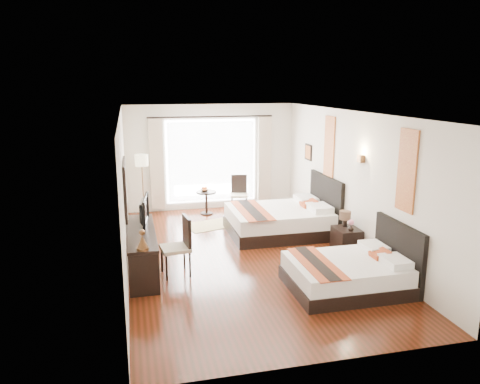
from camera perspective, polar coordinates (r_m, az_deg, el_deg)
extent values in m
cube|color=#361909|center=(9.34, 0.59, -7.79)|extent=(4.50, 7.50, 0.01)
cube|color=white|center=(8.74, 0.63, 9.59)|extent=(4.50, 7.50, 0.02)
cube|color=silver|center=(9.71, 13.57, 1.30)|extent=(0.01, 7.50, 2.80)
cube|color=silver|center=(8.68, -13.92, -0.11)|extent=(0.01, 7.50, 2.80)
cube|color=silver|center=(12.54, -3.55, 4.25)|extent=(4.50, 0.01, 2.80)
cube|color=silver|center=(5.52, 10.16, -7.56)|extent=(4.50, 0.01, 2.80)
cube|color=white|center=(12.54, -3.53, 3.79)|extent=(2.40, 0.02, 2.20)
cube|color=white|center=(12.48, -3.48, 3.75)|extent=(2.30, 0.02, 2.10)
cube|color=#BBAB91|center=(12.28, -10.14, 3.32)|extent=(0.35, 0.14, 2.35)
cube|color=#BBAB91|center=(12.77, 2.98, 3.88)|extent=(0.35, 0.14, 2.35)
cube|color=maroon|center=(8.02, 19.67, 2.45)|extent=(0.03, 0.50, 1.35)
cube|color=maroon|center=(10.66, 10.83, 5.46)|extent=(0.03, 0.50, 1.35)
cube|color=#4D321B|center=(9.26, 14.53, 3.95)|extent=(0.10, 0.14, 0.14)
cube|color=black|center=(8.36, -13.81, 0.45)|extent=(0.04, 1.25, 0.95)
cube|color=white|center=(8.36, -13.64, 0.46)|extent=(0.01, 1.12, 0.82)
cube|color=black|center=(8.07, 12.65, -10.71)|extent=(1.84, 1.43, 0.22)
cube|color=white|center=(7.98, 12.74, -9.08)|extent=(1.78, 1.39, 0.27)
cube|color=black|center=(8.36, 18.75, -7.10)|extent=(0.08, 1.43, 1.07)
cube|color=#AE361C|center=(7.72, 9.31, -8.55)|extent=(0.49, 1.49, 0.02)
cube|color=black|center=(10.63, 4.64, -4.41)|extent=(2.19, 1.71, 0.27)
cube|color=white|center=(10.55, 4.67, -2.88)|extent=(2.13, 1.67, 0.32)
cube|color=black|center=(10.89, 10.39, -1.38)|extent=(0.08, 1.71, 1.28)
cube|color=#AE361C|center=(10.33, 1.44, -2.21)|extent=(0.59, 1.77, 0.02)
cube|color=black|center=(9.55, 12.85, -5.89)|extent=(0.46, 0.56, 0.54)
cylinder|color=black|center=(9.57, 12.65, -3.80)|extent=(0.09, 0.09, 0.19)
cylinder|color=#3C2A1D|center=(9.52, 12.70, -2.77)|extent=(0.23, 0.23, 0.17)
imported|color=black|center=(9.32, 13.35, -4.54)|extent=(0.15, 0.15, 0.12)
cube|color=black|center=(8.69, -11.86, -7.04)|extent=(0.50, 2.20, 0.76)
imported|color=black|center=(8.94, -12.02, -2.19)|extent=(0.23, 0.90, 0.52)
cube|color=beige|center=(8.38, -7.89, -6.83)|extent=(0.54, 0.54, 0.07)
cube|color=black|center=(8.33, -6.50, -4.77)|extent=(0.11, 0.46, 0.54)
cylinder|color=black|center=(12.18, -11.59, -2.94)|extent=(0.24, 0.24, 0.03)
cylinder|color=#4D321B|center=(12.01, -11.74, 0.24)|extent=(0.03, 0.03, 1.37)
cylinder|color=beige|center=(11.86, -11.91, 3.81)|extent=(0.32, 0.32, 0.28)
cylinder|color=black|center=(12.17, -4.12, -1.31)|extent=(0.52, 0.52, 0.61)
imported|color=#463219|center=(12.12, -4.34, 0.22)|extent=(0.24, 0.24, 0.05)
cube|color=beige|center=(12.32, -0.11, -0.40)|extent=(0.54, 0.54, 0.06)
cube|color=black|center=(12.46, -0.12, 1.01)|extent=(0.42, 0.14, 0.50)
cube|color=tan|center=(11.28, -3.59, -4.04)|extent=(1.38, 1.13, 0.01)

